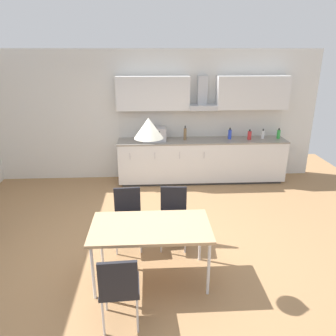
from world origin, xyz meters
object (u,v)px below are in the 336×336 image
Objects in this scene: dining_table at (151,229)px; bottle_brown at (185,134)px; bottle_green at (279,134)px; bottle_blue at (230,134)px; bottle_red at (250,135)px; chair_near_left at (119,285)px; microwave at (155,134)px; bottle_white at (263,134)px; pendant_lamp at (149,128)px; chair_far_right at (173,211)px; chair_far_left at (128,212)px.

bottle_brown is at bearing 77.07° from dining_table.
bottle_green is 0.92× the size of bottle_blue.
bottle_green is 0.16× the size of dining_table.
chair_near_left is at bearing -121.46° from bottle_red.
bottle_white is at bearing 0.78° from microwave.
microwave reaches higher than bottle_red.
bottle_white is 4.10m from dining_table.
bottle_white is at bearing 53.41° from pendant_lamp.
chair_far_right is (0.23, -2.47, -0.54)m from microwave.
dining_table is at bearing 104.04° from pendant_lamp.
bottle_brown is at bearing -179.78° from bottle_white.
chair_near_left is at bearing -116.60° from bottle_blue.
bottle_red is 0.31m from bottle_white.
bottle_blue is 3.28m from chair_far_left.
chair_far_left is at bearing -99.98° from microwave.
dining_table is 1.66× the size of chair_far_left.
chair_near_left is (-0.43, -4.03, -0.54)m from microwave.
bottle_blue is at bearing 0.93° from bottle_brown.
pendant_lamp reaches higher than bottle_red.
bottle_brown is 2.58m from chair_far_right.
bottle_red is 0.65m from bottle_green.
microwave is 0.55× the size of chair_far_left.
bottle_red is 0.97× the size of bottle_green.
bottle_white is 0.24× the size of chair_near_left.
dining_table is at bearing -113.07° from chair_far_right.
bottle_white is at bearing 53.41° from dining_table.
bottle_brown reaches higher than bottle_red.
bottle_green is 5.12m from chair_near_left.
microwave is 1.98× the size of bottle_blue.
bottle_red is at bearing 58.54° from chair_near_left.
bottle_blue is 0.97m from bottle_brown.
bottle_green is (0.65, 0.05, 0.00)m from bottle_red.
microwave is 0.55× the size of chair_near_left.
bottle_red is at bearing 56.56° from pendant_lamp.
chair_far_left is at bearing 112.98° from dining_table.
bottle_blue is 3.82m from pendant_lamp.
bottle_green is at bearing 45.57° from chair_far_right.
bottle_green is 1.05× the size of bottle_white.
bottle_green is 1.06m from bottle_blue.
chair_near_left is (-3.10, -4.05, -0.49)m from bottle_green.
bottle_green reaches higher than chair_far_right.
chair_near_left is at bearing -104.82° from bottle_brown.
pendant_lamp is (-2.78, -3.27, 0.91)m from bottle_green.
bottle_white is (-0.34, 0.01, -0.00)m from bottle_green.
bottle_green reaches higher than bottle_white.
chair_far_right is (-1.80, -2.44, -0.49)m from bottle_red.
chair_far_right is at bearing -130.06° from bottle_white.
bottle_white is 3.30m from chair_far_right.
bottle_blue is 0.76× the size of pendant_lamp.
bottle_green is 4.02m from chair_far_left.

